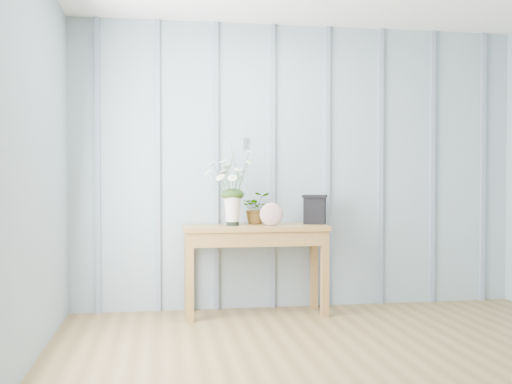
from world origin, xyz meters
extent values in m
cube|color=#95AAB5|center=(0.00, 2.25, 1.25)|extent=(4.00, 0.01, 2.50)
cube|color=silver|center=(-0.49, 2.23, 1.45)|extent=(0.03, 0.01, 0.10)
cube|color=#808DA4|center=(-1.75, 2.23, 1.25)|extent=(0.04, 0.03, 2.50)
cube|color=#808DA4|center=(-1.25, 2.23, 1.25)|extent=(0.04, 0.03, 2.50)
cube|color=#808DA4|center=(-0.75, 2.23, 1.25)|extent=(0.04, 0.03, 2.50)
cube|color=#808DA4|center=(-0.25, 2.23, 1.25)|extent=(0.04, 0.03, 2.50)
cube|color=#808DA4|center=(0.25, 2.23, 1.25)|extent=(0.04, 0.03, 2.50)
cube|color=#808DA4|center=(0.75, 2.23, 1.25)|extent=(0.04, 0.03, 2.50)
cube|color=#808DA4|center=(1.25, 2.23, 1.25)|extent=(0.04, 0.03, 2.50)
cube|color=#808DA4|center=(1.75, 2.23, 1.25)|extent=(0.04, 0.03, 2.50)
cube|color=olive|center=(-0.44, 1.99, 0.73)|extent=(1.20, 0.45, 0.04)
cube|color=olive|center=(-0.44, 1.99, 0.65)|extent=(1.13, 0.42, 0.12)
cube|color=olive|center=(-1.00, 1.81, 0.35)|extent=(0.06, 0.06, 0.71)
cube|color=olive|center=(0.11, 1.81, 0.35)|extent=(0.06, 0.06, 0.71)
cube|color=olive|center=(-1.00, 2.17, 0.35)|extent=(0.06, 0.06, 0.71)
cube|color=olive|center=(0.11, 2.17, 0.35)|extent=(0.06, 0.06, 0.71)
cylinder|color=black|center=(-0.63, 1.98, 0.78)|extent=(0.11, 0.11, 0.07)
cone|color=silver|center=(-0.63, 1.98, 0.89)|extent=(0.17, 0.17, 0.25)
ellipsoid|color=#1E3611|center=(-0.63, 1.98, 1.01)|extent=(0.19, 0.16, 0.10)
imported|color=#1E3611|center=(-0.41, 2.13, 0.89)|extent=(0.25, 0.21, 0.27)
ellipsoid|color=#854650|center=(-0.32, 1.91, 0.85)|extent=(0.19, 0.06, 0.19)
cube|color=black|center=(0.09, 2.05, 0.86)|extent=(0.22, 0.19, 0.23)
cube|color=black|center=(0.09, 2.05, 0.99)|extent=(0.25, 0.22, 0.02)
camera|label=1|loc=(-1.22, -2.96, 1.13)|focal=42.00mm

